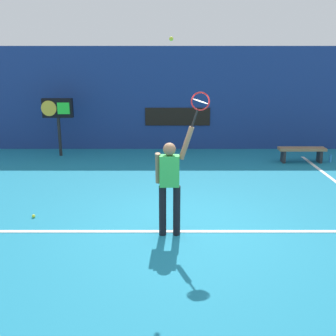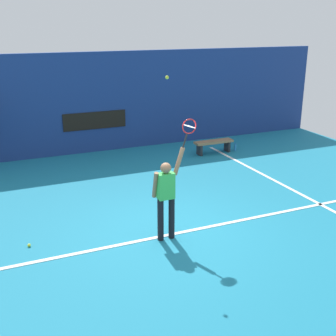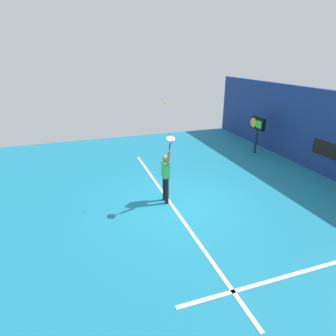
{
  "view_description": "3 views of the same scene",
  "coord_description": "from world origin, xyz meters",
  "views": [
    {
      "loc": [
        -0.32,
        -7.01,
        3.11
      ],
      "look_at": [
        -0.35,
        0.48,
        1.03
      ],
      "focal_mm": 43.2,
      "sensor_mm": 36.0,
      "label": 1
    },
    {
      "loc": [
        -3.53,
        -7.87,
        4.36
      ],
      "look_at": [
        0.06,
        0.4,
        1.31
      ],
      "focal_mm": 46.41,
      "sensor_mm": 36.0,
      "label": 2
    },
    {
      "loc": [
        7.87,
        -2.98,
        4.7
      ],
      "look_at": [
        -0.08,
        -0.3,
        1.33
      ],
      "focal_mm": 30.11,
      "sensor_mm": 36.0,
      "label": 3
    }
  ],
  "objects": [
    {
      "name": "court_baseline",
      "position": [
        0.0,
        -0.19,
        0.01
      ],
      "size": [
        10.0,
        0.1,
        0.01
      ],
      "primitive_type": "cube",
      "color": "white",
      "rests_on": "ground_plane"
    },
    {
      "name": "court_sideline",
      "position": [
        3.97,
        2.0,
        0.01
      ],
      "size": [
        0.1,
        7.0,
        0.01
      ],
      "primitive_type": "cube",
      "color": "white",
      "rests_on": "ground_plane"
    },
    {
      "name": "tennis_racket",
      "position": [
        0.2,
        -0.31,
        2.35
      ],
      "size": [
        0.39,
        0.27,
        0.63
      ],
      "color": "black"
    },
    {
      "name": "tennis_player",
      "position": [
        -0.29,
        -0.3,
        1.01
      ],
      "size": [
        0.66,
        0.31,
        1.98
      ],
      "color": "black",
      "rests_on": "ground_plane"
    },
    {
      "name": "scoreboard_clock",
      "position": [
        -3.8,
        5.69,
        1.44
      ],
      "size": [
        0.96,
        0.2,
        1.84
      ],
      "color": "black",
      "rests_on": "ground_plane"
    },
    {
      "name": "tennis_ball",
      "position": [
        -0.27,
        -0.31,
        3.37
      ],
      "size": [
        0.07,
        0.07,
        0.07
      ],
      "primitive_type": "sphere",
      "color": "#CCE033"
    },
    {
      "name": "spare_ball",
      "position": [
        -3.0,
        0.48,
        0.03
      ],
      "size": [
        0.07,
        0.07,
        0.07
      ],
      "primitive_type": "sphere",
      "color": "#CCE033",
      "rests_on": "ground_plane"
    },
    {
      "name": "ground_plane",
      "position": [
        0.0,
        0.0,
        0.0
      ],
      "size": [
        18.0,
        18.0,
        0.0
      ],
      "primitive_type": "plane",
      "color": "teal"
    },
    {
      "name": "sponsor_banner_center",
      "position": [
        0.0,
        6.64,
        1.12
      ],
      "size": [
        2.2,
        0.03,
        0.6
      ],
      "primitive_type": "cube",
      "color": "black"
    }
  ]
}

